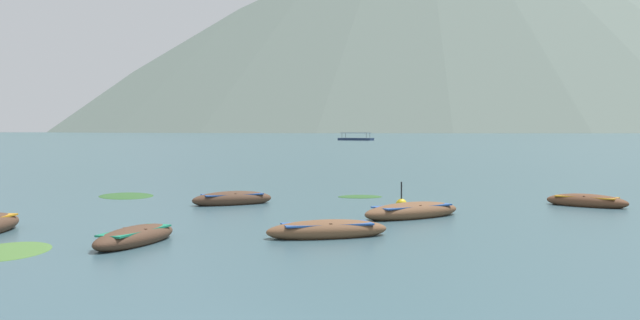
{
  "coord_description": "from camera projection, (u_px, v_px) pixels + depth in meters",
  "views": [
    {
      "loc": [
        1.99,
        -8.12,
        3.13
      ],
      "look_at": [
        -2.65,
        48.59,
        0.69
      ],
      "focal_mm": 39.13,
      "sensor_mm": 36.0,
      "label": 1
    }
  ],
  "objects": [
    {
      "name": "rowboat_5",
      "position": [
        135.0,
        237.0,
        19.13
      ],
      "size": [
        1.93,
        3.61,
        0.62
      ],
      "color": "#4C3323",
      "rests_on": "ground"
    },
    {
      "name": "ferry_0",
      "position": [
        356.0,
        139.0,
        214.06
      ],
      "size": [
        11.28,
        7.32,
        2.54
      ],
      "color": "navy",
      "rests_on": "ground"
    },
    {
      "name": "weed_patch_1",
      "position": [
        360.0,
        197.0,
        32.63
      ],
      "size": [
        2.33,
        1.88,
        0.14
      ],
      "primitive_type": "ellipsoid",
      "rotation": [
        0.0,
        0.0,
        0.17
      ],
      "color": "#2D5628",
      "rests_on": "ground"
    },
    {
      "name": "mountain_1",
      "position": [
        97.0,
        66.0,
        1880.04
      ],
      "size": [
        1482.56,
        1482.56,
        353.5
      ],
      "primitive_type": "cone",
      "color": "#56665B",
      "rests_on": "ground"
    },
    {
      "name": "rowboat_0",
      "position": [
        587.0,
        201.0,
        28.61
      ],
      "size": [
        3.37,
        2.78,
        0.64
      ],
      "color": "brown",
      "rests_on": "ground"
    },
    {
      "name": "rowboat_3",
      "position": [
        232.0,
        199.0,
        29.36
      ],
      "size": [
        3.61,
        2.83,
        0.7
      ],
      "color": "#4C3323",
      "rests_on": "ground"
    },
    {
      "name": "mooring_buoy",
      "position": [
        401.0,
        204.0,
        28.44
      ],
      "size": [
        0.47,
        0.47,
        1.16
      ],
      "color": "yellow",
      "rests_on": "ground"
    },
    {
      "name": "ground_plane",
      "position": [
        376.0,
        132.0,
        1502.01
      ],
      "size": [
        6000.0,
        6000.0,
        0.0
      ],
      "primitive_type": "plane",
      "color": "#385660"
    },
    {
      "name": "rowboat_6",
      "position": [
        412.0,
        211.0,
        24.99
      ],
      "size": [
        4.12,
        3.66,
        0.69
      ],
      "color": "brown",
      "rests_on": "ground"
    },
    {
      "name": "weed_patch_0",
      "position": [
        8.0,
        251.0,
        17.95
      ],
      "size": [
        2.53,
        3.35,
        0.14
      ],
      "primitive_type": "ellipsoid",
      "rotation": [
        0.0,
        0.0,
        1.73
      ],
      "color": "#477033",
      "rests_on": "ground"
    },
    {
      "name": "weed_patch_2",
      "position": [
        126.0,
        196.0,
        33.07
      ],
      "size": [
        3.79,
        4.3,
        0.14
      ],
      "primitive_type": "ellipsoid",
      "rotation": [
        0.0,
        0.0,
        2.0
      ],
      "color": "#2D5628",
      "rests_on": "ground"
    },
    {
      "name": "rowboat_2",
      "position": [
        327.0,
        230.0,
        20.4
      ],
      "size": [
        3.84,
        2.35,
        0.63
      ],
      "color": "brown",
      "rests_on": "ground"
    }
  ]
}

